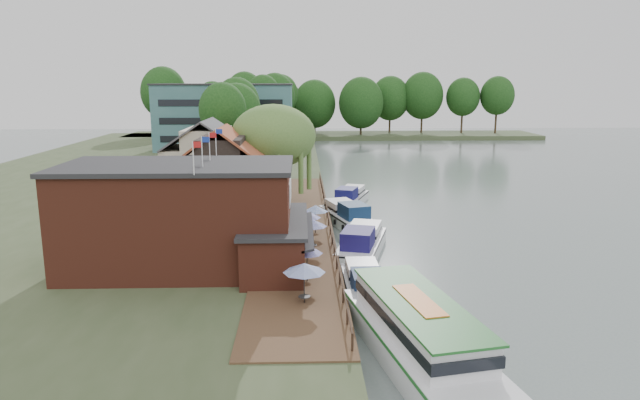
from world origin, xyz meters
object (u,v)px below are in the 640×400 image
object	(u,v)px
umbrella_0	(304,283)
willow	(274,156)
cottage_a	(223,173)
cruiser_2	(347,212)
cottage_b	(208,159)
cruiser_3	(350,195)
umbrella_4	(315,219)
hotel_block	(226,116)
umbrella_3	(307,225)
tour_boat	(424,336)
pub	(209,216)
cottage_c	(251,149)
swan	(401,350)
umbrella_1	(307,263)
cruiser_0	(365,280)
umbrella_2	(312,235)
cruiser_1	(362,239)

from	to	relation	value
umbrella_0	willow	bearing A→B (deg)	96.28
cottage_a	cruiser_2	distance (m)	12.36
cottage_b	cruiser_3	bearing A→B (deg)	-0.49
cottage_a	umbrella_0	distance (m)	23.32
willow	umbrella_4	distance (m)	12.66
hotel_block	umbrella_3	xyz separation A→B (m)	(14.77, -64.56, -4.86)
willow	tour_boat	world-z (taller)	willow
pub	cruiser_3	world-z (taller)	pub
willow	tour_boat	size ratio (longest dim) A/B	0.71
cottage_b	cottage_c	distance (m)	9.85
willow	tour_boat	distance (m)	34.00
tour_boat	swan	bearing A→B (deg)	109.87
cottage_c	umbrella_3	xyz separation A→B (m)	(6.77, -27.56, -2.96)
hotel_block	umbrella_1	bearing A→B (deg)	-78.83
umbrella_3	tour_boat	xyz separation A→B (m)	(5.42, -18.98, -0.68)
cottage_b	willow	bearing A→B (deg)	-33.69
umbrella_3	cruiser_3	bearing A→B (deg)	74.75
cottage_b	cruiser_0	bearing A→B (deg)	-62.99
umbrella_2	cruiser_2	size ratio (longest dim) A/B	0.24
umbrella_4	swan	xyz separation A→B (m)	(3.91, -19.85, -2.07)
pub	umbrella_4	world-z (taller)	pub
umbrella_3	cruiser_1	size ratio (longest dim) A/B	0.23
cottage_b	hotel_block	bearing A→B (deg)	94.97
cottage_b	swan	size ratio (longest dim) A/B	21.82
tour_boat	pub	bearing A→B (deg)	122.74
cruiser_2	swan	size ratio (longest dim) A/B	22.65
umbrella_1	umbrella_3	size ratio (longest dim) A/B	1.00
cruiser_1	cruiser_2	world-z (taller)	cruiser_1
cruiser_0	swan	size ratio (longest dim) A/B	20.33
hotel_block	willow	bearing A→B (deg)	-77.29
pub	cottage_c	xyz separation A→B (m)	(0.00, 34.00, 0.60)
umbrella_1	cruiser_3	bearing A→B (deg)	79.63
umbrella_1	umbrella_4	bearing A→B (deg)	86.04
cottage_a	cruiser_2	size ratio (longest dim) A/B	0.86
cottage_a	cruiser_1	distance (m)	15.60
cottage_c	tour_boat	world-z (taller)	cottage_c
cottage_a	swan	size ratio (longest dim) A/B	19.55
cottage_a	cruiser_2	xyz separation A→B (m)	(11.66, 0.70, -4.04)
cottage_c	hotel_block	bearing A→B (deg)	102.20
umbrella_3	cruiser_3	distance (m)	19.14
cottage_a	cottage_b	bearing A→B (deg)	106.70
cottage_a	willow	xyz separation A→B (m)	(4.50, 5.00, 0.96)
cottage_c	tour_boat	xyz separation A→B (m)	(12.19, -46.55, -3.65)
umbrella_3	umbrella_4	world-z (taller)	same
willow	swan	world-z (taller)	willow
cruiser_3	swan	world-z (taller)	cruiser_3
umbrella_2	umbrella_0	bearing A→B (deg)	-93.62
umbrella_2	umbrella_4	xyz separation A→B (m)	(0.35, 4.99, 0.00)
cottage_c	cruiser_1	xyz separation A→B (m)	(11.13, -27.96, -4.00)
umbrella_1	umbrella_0	bearing A→B (deg)	-93.06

